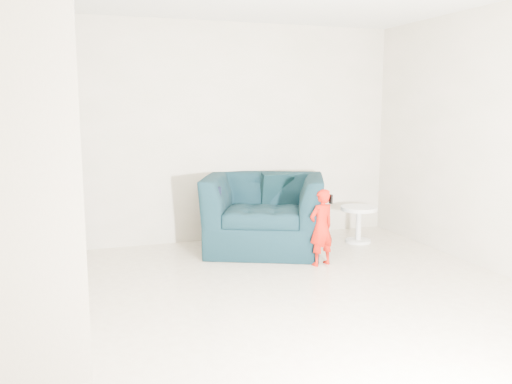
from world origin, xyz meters
TOP-DOWN VIEW (x-y plane):
  - floor at (0.00, 0.00)m, footprint 5.50×5.50m
  - back_wall at (0.00, 2.75)m, footprint 5.00×0.00m
  - armchair at (0.56, 2.10)m, footprint 1.73×1.64m
  - toddler at (0.92, 1.30)m, footprint 0.34×0.27m
  - side_table at (1.79, 2.04)m, footprint 0.45×0.45m
  - staircase at (-2.00, 0.55)m, footprint 1.02×3.03m
  - cushion at (0.83, 2.40)m, footprint 0.40×0.19m
  - throw at (-0.05, 2.10)m, footprint 0.05×0.46m
  - phone at (1.01, 1.28)m, footprint 0.02×0.05m

SIDE VIEW (x-z plane):
  - floor at x=0.00m, z-range 0.00..0.00m
  - side_table at x=1.79m, z-range 0.08..0.53m
  - toddler at x=0.92m, z-range 0.00..0.83m
  - armchair at x=0.56m, z-range 0.00..0.88m
  - throw at x=-0.05m, z-range 0.30..0.81m
  - cushion at x=0.83m, z-range 0.49..0.88m
  - phone at x=1.01m, z-range 0.67..0.77m
  - staircase at x=-2.00m, z-range -0.86..2.76m
  - back_wall at x=0.00m, z-range -1.15..3.85m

